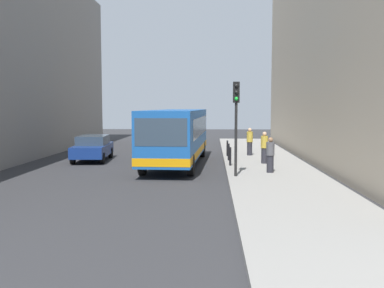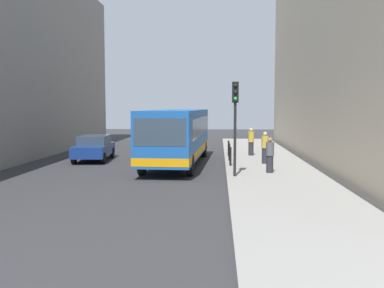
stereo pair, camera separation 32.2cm
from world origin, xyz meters
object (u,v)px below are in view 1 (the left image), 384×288
at_px(bollard_near, 230,156).
at_px(traffic_light, 236,111).
at_px(pedestrian_near_signal, 270,155).
at_px(pedestrian_far_sidewalk, 250,142).
at_px(bus, 177,133).
at_px(bollard_mid, 229,152).
at_px(pedestrian_mid_sidewalk, 264,148).
at_px(car_beside_bus, 93,147).
at_px(bollard_far, 227,148).

bearing_deg(bollard_near, traffic_light, -88.35).
bearing_deg(pedestrian_near_signal, bollard_near, 2.28).
bearing_deg(pedestrian_far_sidewalk, pedestrian_near_signal, 144.08).
xyz_separation_m(bus, pedestrian_near_signal, (4.59, -3.80, -0.77)).
height_order(bollard_mid, pedestrian_mid_sidewalk, pedestrian_mid_sidewalk).
xyz_separation_m(bus, traffic_light, (2.95, -4.96, 1.28)).
height_order(car_beside_bus, bollard_mid, car_beside_bus).
distance_m(bollard_near, bollard_mid, 2.23).
relative_size(bus, pedestrian_near_signal, 6.84).
bearing_deg(pedestrian_mid_sidewalk, car_beside_bus, 49.81).
bearing_deg(car_beside_bus, bollard_mid, 170.55).
relative_size(bollard_near, pedestrian_mid_sidewalk, 0.56).
bearing_deg(car_beside_bus, pedestrian_near_signal, 147.18).
height_order(bollard_far, pedestrian_near_signal, pedestrian_near_signal).
bearing_deg(bus, pedestrian_far_sidewalk, -138.38).
distance_m(bus, car_beside_bus, 5.40).
xyz_separation_m(bollard_mid, pedestrian_far_sidewalk, (1.40, 2.68, 0.38)).
relative_size(traffic_light, bollard_near, 4.32).
xyz_separation_m(bollard_near, bollard_mid, (0.00, 2.23, 0.00)).
distance_m(bus, pedestrian_mid_sidewalk, 4.78).
distance_m(car_beside_bus, bollard_far, 8.11).
xyz_separation_m(bollard_near, pedestrian_far_sidewalk, (1.40, 4.91, 0.38)).
xyz_separation_m(traffic_light, pedestrian_far_sidewalk, (1.30, 8.39, -2.00)).
distance_m(bollard_mid, pedestrian_mid_sidewalk, 2.27).
bearing_deg(bollard_mid, pedestrian_mid_sidewalk, -33.92).
distance_m(bollard_far, pedestrian_near_signal, 7.01).
relative_size(car_beside_bus, bollard_far, 4.76).
distance_m(traffic_light, pedestrian_mid_sidewalk, 5.20).
bearing_deg(car_beside_bus, bollard_far, -173.55).
relative_size(bollard_mid, bollard_far, 1.00).
bearing_deg(bollard_near, bus, 152.57).
relative_size(pedestrian_near_signal, pedestrian_mid_sidewalk, 0.96).
xyz_separation_m(car_beside_bus, bollard_near, (7.97, -2.93, -0.16)).
bearing_deg(bollard_near, pedestrian_mid_sidewalk, 27.88).
xyz_separation_m(bus, pedestrian_far_sidewalk, (4.25, 3.43, -0.72)).
xyz_separation_m(pedestrian_mid_sidewalk, pedestrian_far_sidewalk, (-0.46, 3.93, 0.01)).
relative_size(bus, car_beside_bus, 2.46).
xyz_separation_m(car_beside_bus, traffic_light, (8.07, -6.41, 2.22)).
bearing_deg(pedestrian_near_signal, bus, 15.72).
bearing_deg(pedestrian_mid_sidewalk, bus, 55.01).
bearing_deg(bollard_near, car_beside_bus, 159.82).
bearing_deg(car_beside_bus, traffic_light, 137.09).
xyz_separation_m(bollard_near, pedestrian_mid_sidewalk, (1.86, 0.98, 0.37)).
xyz_separation_m(pedestrian_near_signal, pedestrian_far_sidewalk, (-0.35, 7.23, 0.05)).
relative_size(bollard_near, pedestrian_near_signal, 0.58).
bearing_deg(bus, bollard_near, 155.25).
distance_m(traffic_light, bollard_mid, 6.19).
xyz_separation_m(bus, car_beside_bus, (-5.12, 1.45, -0.94)).
bearing_deg(pedestrian_far_sidewalk, bollard_mid, 113.74).
relative_size(traffic_light, pedestrian_near_signal, 2.52).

